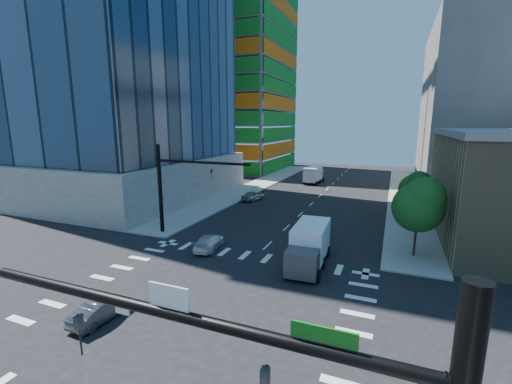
% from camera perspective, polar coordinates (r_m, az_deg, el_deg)
% --- Properties ---
extents(ground, '(160.00, 160.00, 0.00)m').
position_cam_1_polar(ground, '(22.46, -9.21, -18.67)').
color(ground, black).
rests_on(ground, ground).
extents(road_markings, '(20.00, 20.00, 0.01)m').
position_cam_1_polar(road_markings, '(22.46, -9.21, -18.66)').
color(road_markings, silver).
rests_on(road_markings, ground).
extents(sidewalk_ne, '(5.00, 60.00, 0.15)m').
position_cam_1_polar(sidewalk_ne, '(57.62, 23.71, -0.71)').
color(sidewalk_ne, gray).
rests_on(sidewalk_ne, ground).
extents(sidewalk_nw, '(5.00, 60.00, 0.15)m').
position_cam_1_polar(sidewalk_nw, '(61.95, -0.01, 1.05)').
color(sidewalk_nw, gray).
rests_on(sidewalk_nw, ground).
extents(construction_building, '(25.16, 34.50, 70.60)m').
position_cam_1_polar(construction_building, '(88.07, -3.90, 20.14)').
color(construction_building, slate).
rests_on(construction_building, ground).
extents(bg_building_ne, '(24.00, 30.00, 28.00)m').
position_cam_1_polar(bg_building_ne, '(73.47, 35.91, 11.47)').
color(bg_building_ne, '#66605C').
rests_on(bg_building_ne, ground).
extents(signal_mast_nw, '(10.20, 0.40, 9.00)m').
position_cam_1_polar(signal_mast_nw, '(35.07, -13.81, 1.71)').
color(signal_mast_nw, black).
rests_on(signal_mast_nw, sidewalk_nw).
extents(tree_south, '(4.16, 4.16, 6.82)m').
position_cam_1_polar(tree_south, '(31.17, 25.69, -1.80)').
color(tree_south, '#382316').
rests_on(tree_south, sidewalk_ne).
extents(tree_north, '(3.54, 3.52, 5.78)m').
position_cam_1_polar(tree_north, '(43.09, 25.11, 0.68)').
color(tree_north, '#382316').
rests_on(tree_north, sidewalk_ne).
extents(car_nb_far, '(3.80, 5.25, 1.33)m').
position_cam_1_polar(car_nb_far, '(33.59, 9.37, -7.04)').
color(car_nb_far, black).
rests_on(car_nb_far, ground).
extents(car_sb_near, '(2.41, 4.66, 1.29)m').
position_cam_1_polar(car_sb_near, '(31.56, -7.80, -8.24)').
color(car_sb_near, white).
rests_on(car_sb_near, ground).
extents(car_sb_mid, '(2.72, 4.44, 1.41)m').
position_cam_1_polar(car_sb_mid, '(50.37, -0.47, -0.62)').
color(car_sb_mid, '#9A9DA2').
rests_on(car_sb_mid, ground).
extents(car_sb_cross, '(1.45, 3.80, 1.24)m').
position_cam_1_polar(car_sb_cross, '(22.69, -24.48, -17.50)').
color(car_sb_cross, '#47464A').
rests_on(car_sb_cross, ground).
extents(box_truck_near, '(2.92, 6.31, 3.25)m').
position_cam_1_polar(box_truck_near, '(27.54, 8.70, -9.49)').
color(box_truck_near, black).
rests_on(box_truck_near, ground).
extents(box_truck_far, '(2.96, 6.11, 3.12)m').
position_cam_1_polar(box_truck_far, '(65.94, 9.70, 2.67)').
color(box_truck_far, black).
rests_on(box_truck_far, ground).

